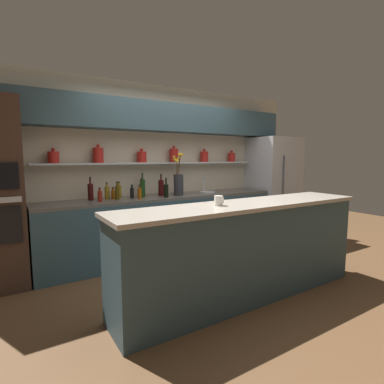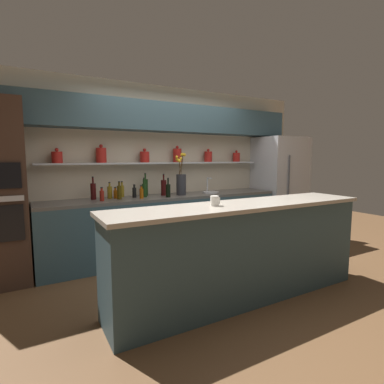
% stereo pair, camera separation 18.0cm
% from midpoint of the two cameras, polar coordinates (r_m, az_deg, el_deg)
% --- Properties ---
extents(ground_plane, '(12.00, 12.00, 0.00)m').
position_cam_midpoint_polar(ground_plane, '(3.77, 3.76, -16.77)').
color(ground_plane, brown).
extents(back_wall_unit, '(5.20, 0.44, 2.60)m').
position_cam_midpoint_polar(back_wall_unit, '(4.78, -6.98, 7.22)').
color(back_wall_unit, beige).
rests_on(back_wall_unit, ground_plane).
extents(back_counter_unit, '(3.65, 0.62, 0.92)m').
position_cam_midpoint_polar(back_counter_unit, '(4.60, -6.20, -6.42)').
color(back_counter_unit, '#334C56').
rests_on(back_counter_unit, ground_plane).
extents(island_counter, '(2.94, 0.61, 1.02)m').
position_cam_midpoint_polar(island_counter, '(3.27, 8.39, -10.94)').
color(island_counter, '#334C56').
rests_on(island_counter, ground_plane).
extents(refrigerator, '(0.84, 0.73, 1.86)m').
position_cam_midpoint_polar(refrigerator, '(5.84, 14.37, 0.84)').
color(refrigerator, '#B7B7BC').
rests_on(refrigerator, ground_plane).
extents(flower_vase, '(0.16, 0.15, 0.64)m').
position_cam_midpoint_polar(flower_vase, '(4.57, -3.73, 1.90)').
color(flower_vase, '#2D2D33').
rests_on(flower_vase, back_counter_unit).
extents(sink_fixture, '(0.27, 0.27, 0.25)m').
position_cam_midpoint_polar(sink_fixture, '(4.91, 1.81, 0.18)').
color(sink_fixture, '#B7B7BC').
rests_on(sink_fixture, back_counter_unit).
extents(bottle_wine_0, '(0.07, 0.07, 0.28)m').
position_cam_midpoint_polar(bottle_wine_0, '(4.33, -6.14, 0.32)').
color(bottle_wine_0, black).
rests_on(bottle_wine_0, back_counter_unit).
extents(bottle_oil_1, '(0.07, 0.07, 0.23)m').
position_cam_midpoint_polar(bottle_oil_1, '(4.34, -17.02, -0.09)').
color(bottle_oil_1, olive).
rests_on(bottle_oil_1, back_counter_unit).
extents(bottle_sauce_2, '(0.06, 0.06, 0.18)m').
position_cam_midpoint_polar(bottle_sauce_2, '(4.10, -18.35, -0.71)').
color(bottle_sauce_2, maroon).
rests_on(bottle_sauce_2, back_counter_unit).
extents(bottle_sauce_3, '(0.05, 0.05, 0.16)m').
position_cam_midpoint_polar(bottle_sauce_3, '(4.32, -15.98, -0.39)').
color(bottle_sauce_3, '#9E4C0A').
rests_on(bottle_sauce_3, back_counter_unit).
extents(bottle_wine_4, '(0.07, 0.07, 0.32)m').
position_cam_midpoint_polar(bottle_wine_4, '(4.28, -19.92, 0.09)').
color(bottle_wine_4, '#380C0C').
rests_on(bottle_wine_4, back_counter_unit).
extents(bottle_sauce_5, '(0.06, 0.06, 0.19)m').
position_cam_midpoint_polar(bottle_sauce_5, '(4.24, -11.15, -0.25)').
color(bottle_sauce_5, '#9E4C0A').
rests_on(bottle_sauce_5, back_counter_unit).
extents(bottle_oil_6, '(0.06, 0.06, 0.23)m').
position_cam_midpoint_polar(bottle_oil_6, '(4.44, -14.81, 0.16)').
color(bottle_oil_6, olive).
rests_on(bottle_oil_6, back_counter_unit).
extents(bottle_sauce_7, '(0.06, 0.06, 0.19)m').
position_cam_midpoint_polar(bottle_sauce_7, '(4.36, -12.52, -0.08)').
color(bottle_sauce_7, black).
rests_on(bottle_sauce_7, back_counter_unit).
extents(bottle_wine_8, '(0.08, 0.08, 0.33)m').
position_cam_midpoint_polar(bottle_wine_8, '(4.55, -7.04, 0.86)').
color(bottle_wine_8, '#380C0C').
rests_on(bottle_wine_8, back_counter_unit).
extents(bottle_wine_9, '(0.08, 0.08, 0.34)m').
position_cam_midpoint_polar(bottle_wine_9, '(4.55, -10.51, 0.90)').
color(bottle_wine_9, '#193814').
rests_on(bottle_wine_9, back_counter_unit).
extents(bottle_wine_10, '(0.07, 0.07, 0.28)m').
position_cam_midpoint_polar(bottle_wine_10, '(4.39, -10.68, 0.33)').
color(bottle_wine_10, '#193814').
rests_on(bottle_wine_10, back_counter_unit).
extents(bottle_oil_11, '(0.06, 0.06, 0.25)m').
position_cam_midpoint_polar(bottle_oil_11, '(4.22, -15.25, -0.08)').
color(bottle_oil_11, '#47380A').
rests_on(bottle_oil_11, back_counter_unit).
extents(coffee_mug, '(0.10, 0.08, 0.10)m').
position_cam_midpoint_polar(coffee_mug, '(2.95, 3.34, -1.67)').
color(coffee_mug, silver).
rests_on(coffee_mug, island_counter).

